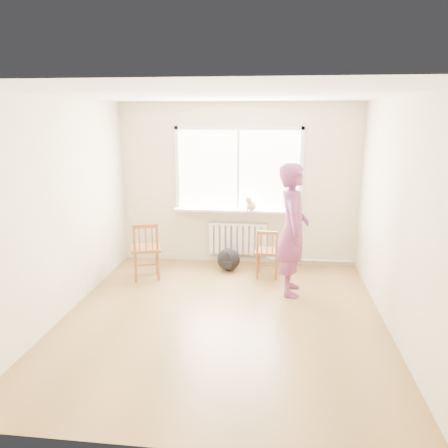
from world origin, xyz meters
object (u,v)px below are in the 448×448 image
(chair_right, at_px, (267,253))
(person, at_px, (293,230))
(backpack, at_px, (229,260))
(cat, at_px, (251,204))
(chair_left, at_px, (146,251))

(chair_right, relative_size, person, 0.42)
(chair_right, distance_m, backpack, 0.70)
(chair_right, distance_m, cat, 0.91)
(backpack, bearing_deg, cat, 41.81)
(cat, bearing_deg, chair_right, -43.59)
(person, relative_size, backpack, 4.98)
(chair_left, distance_m, backpack, 1.36)
(person, xyz_separation_m, backpack, (-0.98, 0.80, -0.74))
(chair_right, height_order, cat, cat)
(person, bearing_deg, chair_right, 31.40)
(chair_right, bearing_deg, chair_left, 11.63)
(chair_left, relative_size, person, 0.49)
(person, distance_m, backpack, 1.47)
(chair_left, xyz_separation_m, backpack, (1.22, 0.52, -0.27))
(chair_right, bearing_deg, cat, -58.83)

